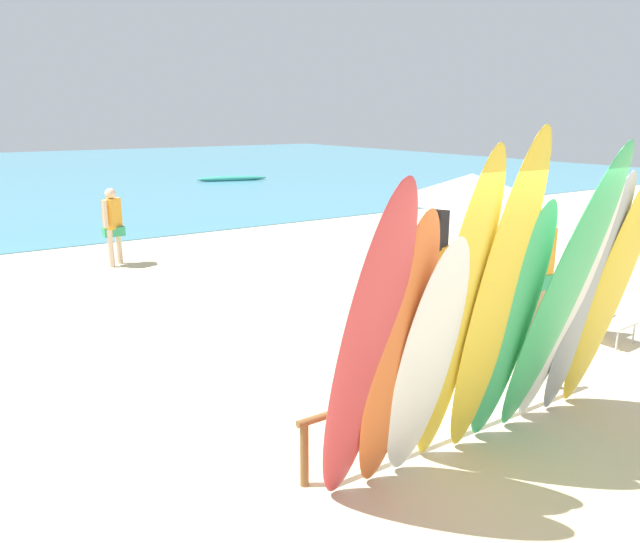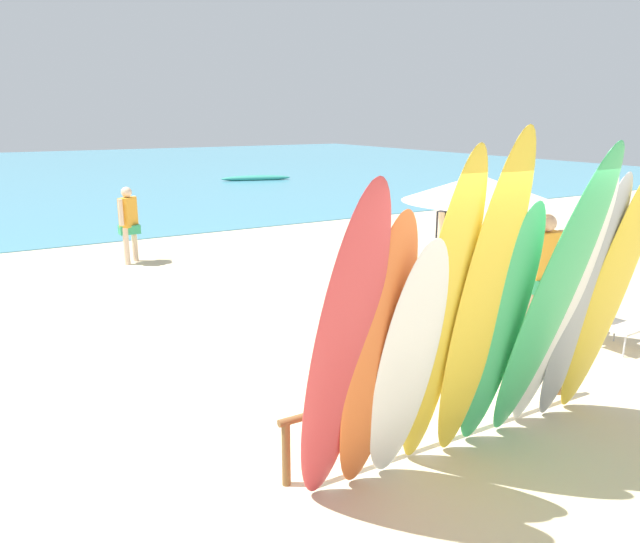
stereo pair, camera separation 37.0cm
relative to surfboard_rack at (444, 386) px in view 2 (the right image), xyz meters
The scene contains 20 objects.
ground 14.01m from the surfboard_rack, 90.00° to the left, with size 60.00×60.00×0.00m, color beige.
ocean_water 30.58m from the surfboard_rack, 90.00° to the left, with size 60.00×40.00×0.02m, color teal.
surfboard_rack is the anchor object (origin of this frame).
surfboard_red_0 1.74m from the surfboard_rack, 159.35° to the right, with size 0.54×0.06×2.62m, color #D13D42.
surfboard_orange_1 1.40m from the surfboard_rack, 156.28° to the right, with size 0.52×0.06×2.35m, color orange.
surfboard_white_2 1.18m from the surfboard_rack, 148.58° to the right, with size 0.50×0.06×2.18m, color white.
surfboard_yellow_3 1.13m from the surfboard_rack, 136.62° to the right, with size 0.46×0.06×2.78m, color yellow.
surfboard_yellow_4 1.11m from the surfboard_rack, 105.90° to the right, with size 0.51×0.06×2.90m, color yellow.
surfboard_green_5 0.83m from the surfboard_rack, 73.39° to the right, with size 0.52×0.07×2.33m, color #38B266.
surfboard_green_6 1.23m from the surfboard_rack, 50.65° to the right, with size 0.58×0.07×2.84m, color #38B266.
surfboard_white_7 1.24m from the surfboard_rack, 32.88° to the right, with size 0.51×0.08×2.56m, color white.
surfboard_grey_8 1.46m from the surfboard_rack, 24.01° to the right, with size 0.52×0.06×2.50m, color #999EA3.
surfboard_yellow_9 1.75m from the surfboard_rack, 21.03° to the right, with size 0.51×0.06×2.66m, color yellow.
beachgoer_near_rack 3.10m from the surfboard_rack, 24.57° to the left, with size 0.63×0.27×1.67m.
beachgoer_strolling 4.41m from the surfboard_rack, 48.26° to the left, with size 0.58×0.38×1.67m.
beachgoer_by_water 8.38m from the surfboard_rack, 95.88° to the left, with size 0.43×0.44×1.52m.
beach_chair_red 4.67m from the surfboard_rack, 35.69° to the left, with size 0.56×0.70×0.83m.
beach_chair_blue 3.41m from the surfboard_rack, 10.87° to the left, with size 0.54×0.67×0.83m.
beach_umbrella 3.63m from the surfboard_rack, 41.79° to the left, with size 2.09×2.09×2.10m.
distant_boat 22.86m from the surfboard_rack, 69.95° to the left, with size 3.14×1.30×0.25m.
Camera 2 is at (-3.56, -3.85, 2.89)m, focal length 34.05 mm.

